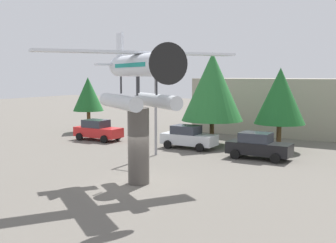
% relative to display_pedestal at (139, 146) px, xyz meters
% --- Properties ---
extents(ground_plane, '(140.00, 140.00, 0.00)m').
position_rel_display_pedestal_xyz_m(ground_plane, '(0.00, 0.00, -1.96)').
color(ground_plane, '#605B54').
extents(display_pedestal, '(1.10, 1.10, 3.92)m').
position_rel_display_pedestal_xyz_m(display_pedestal, '(0.00, 0.00, 0.00)').
color(display_pedestal, '#4C4742').
rests_on(display_pedestal, ground).
extents(floatplane_monument, '(7.13, 9.17, 4.00)m').
position_rel_display_pedestal_xyz_m(floatplane_monument, '(0.11, -0.07, 3.63)').
color(floatplane_monument, silver).
rests_on(floatplane_monument, display_pedestal).
extents(car_near_red, '(4.20, 2.02, 1.76)m').
position_rel_display_pedestal_xyz_m(car_near_red, '(-11.09, 10.01, -1.08)').
color(car_near_red, red).
rests_on(car_near_red, ground).
extents(car_mid_silver, '(4.20, 2.02, 1.76)m').
position_rel_display_pedestal_xyz_m(car_mid_silver, '(-2.54, 10.40, -1.08)').
color(car_mid_silver, silver).
rests_on(car_mid_silver, ground).
extents(car_far_black, '(4.20, 2.02, 1.76)m').
position_rel_display_pedestal_xyz_m(car_far_black, '(3.32, 9.27, -1.08)').
color(car_far_black, black).
rests_on(car_far_black, ground).
extents(streetlight_primary, '(1.84, 0.28, 7.03)m').
position_rel_display_pedestal_xyz_m(streetlight_primary, '(-3.07, 6.93, 2.18)').
color(streetlight_primary, gray).
rests_on(streetlight_primary, ground).
extents(storefront_building, '(15.03, 5.90, 5.24)m').
position_rel_display_pedestal_xyz_m(storefront_building, '(0.87, 22.00, 0.66)').
color(storefront_building, '#9E9384').
rests_on(storefront_building, ground).
extents(tree_west, '(2.98, 2.98, 5.37)m').
position_rel_display_pedestal_xyz_m(tree_west, '(-15.40, 13.79, 1.74)').
color(tree_west, brown).
rests_on(tree_west, ground).
extents(tree_east, '(4.87, 4.87, 7.38)m').
position_rel_display_pedestal_xyz_m(tree_east, '(-1.69, 12.85, 2.71)').
color(tree_east, brown).
rests_on(tree_east, ground).
extents(tree_center_back, '(3.73, 3.73, 6.13)m').
position_rel_display_pedestal_xyz_m(tree_center_back, '(3.63, 13.15, 2.08)').
color(tree_center_back, brown).
rests_on(tree_center_back, ground).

